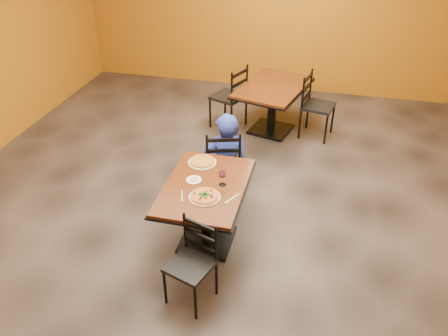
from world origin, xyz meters
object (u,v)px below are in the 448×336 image
(pizza_far, at_px, (202,161))
(chair_second_left, at_px, (228,97))
(chair_main_near, at_px, (190,266))
(wine_glass, at_px, (222,177))
(table_main, at_px, (206,200))
(plate_far, at_px, (202,162))
(plate_main, at_px, (205,197))
(chair_second_right, at_px, (318,106))
(diner, at_px, (226,154))
(table_second, at_px, (273,98))
(pizza_main, at_px, (205,196))
(chair_main_far, at_px, (223,161))
(side_plate, at_px, (194,180))

(pizza_far, bearing_deg, chair_second_left, 96.27)
(chair_main_near, xyz_separation_m, wine_glass, (0.09, 0.85, 0.42))
(table_main, xyz_separation_m, plate_far, (-0.15, 0.40, 0.20))
(plate_main, xyz_separation_m, pizza_far, (-0.20, 0.61, 0.02))
(chair_second_right, height_order, diner, diner)
(chair_second_right, xyz_separation_m, plate_far, (-1.13, -2.34, 0.27))
(chair_second_right, bearing_deg, table_second, 101.93)
(chair_second_right, height_order, wine_glass, chair_second_right)
(table_main, distance_m, pizza_far, 0.48)
(chair_main_near, relative_size, pizza_main, 2.94)
(diner, height_order, pizza_main, diner)
(chair_second_right, height_order, pizza_main, chair_second_right)
(table_main, distance_m, diner, 0.99)
(chair_main_near, height_order, plate_main, chair_main_near)
(pizza_main, bearing_deg, chair_main_far, 95.20)
(table_main, relative_size, table_second, 0.83)
(chair_second_right, bearing_deg, pizza_main, 174.45)
(chair_main_near, bearing_deg, wine_glass, 102.36)
(chair_second_left, distance_m, wine_glass, 2.78)
(table_second, distance_m, pizza_main, 2.96)
(table_second, xyz_separation_m, pizza_main, (-0.24, -2.95, 0.21))
(pizza_main, bearing_deg, chair_second_left, 98.83)
(plate_main, relative_size, plate_far, 1.00)
(diner, bearing_deg, pizza_far, 60.64)
(chair_main_near, distance_m, plate_far, 1.27)
(table_second, height_order, plate_main, plate_main)
(table_main, distance_m, plate_far, 0.47)
(diner, xyz_separation_m, pizza_far, (-0.13, -0.59, 0.23))
(table_main, bearing_deg, wine_glass, 14.79)
(table_second, relative_size, chair_second_right, 1.52)
(pizza_main, distance_m, pizza_far, 0.64)
(wine_glass, bearing_deg, diner, 101.00)
(chair_second_left, distance_m, side_plate, 2.71)
(table_second, bearing_deg, chair_main_far, -100.62)
(chair_second_left, distance_m, pizza_main, 2.99)
(chair_main_near, bearing_deg, pizza_main, 110.65)
(pizza_main, height_order, pizza_far, same)
(table_main, xyz_separation_m, table_second, (0.29, 2.74, 0.00))
(chair_main_far, bearing_deg, side_plate, 67.22)
(plate_far, height_order, pizza_far, pizza_far)
(chair_second_right, xyz_separation_m, diner, (-1.00, -1.75, 0.05))
(plate_main, bearing_deg, pizza_far, 108.27)
(chair_second_left, height_order, chair_second_right, chair_second_left)
(table_main, relative_size, side_plate, 7.69)
(table_second, bearing_deg, diner, -99.93)
(chair_second_left, relative_size, diner, 0.93)
(chair_second_right, bearing_deg, chair_main_far, 162.20)
(chair_second_right, bearing_deg, chair_second_left, 101.93)
(table_main, relative_size, pizza_main, 4.33)
(chair_second_left, bearing_deg, side_plate, 27.46)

